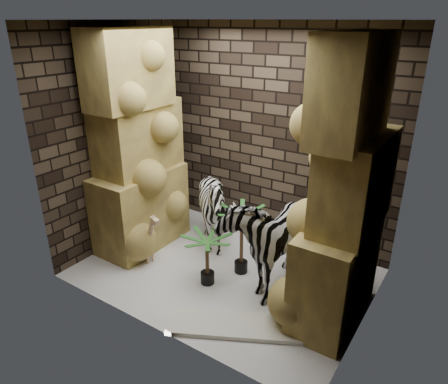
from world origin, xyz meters
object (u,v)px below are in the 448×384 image
Objects in this scene: zebra_left at (213,213)px; palm_front at (241,241)px; giraffe_toy at (144,234)px; surfboard at (246,326)px; zebra_right at (271,226)px; palm_back at (207,259)px.

zebra_left reaches higher than palm_front.
giraffe_toy is 1.31m from palm_front.
zebra_right is at bearing 75.26° from surfboard.
zebra_right is at bearing 7.75° from palm_front.
zebra_left is 0.71m from palm_front.
zebra_left is at bearing 166.45° from zebra_right.
palm_front reaches higher than surfboard.
giraffe_toy reaches higher than surfboard.
palm_back is (-0.22, -0.43, -0.12)m from palm_front.
surfboard is at bearing -77.19° from zebra_right.
palm_front is (0.64, -0.29, -0.09)m from zebra_left.
surfboard is at bearing -41.42° from zebra_left.
palm_back is at bearing -58.08° from zebra_left.
palm_front is 0.55× the size of surfboard.
zebra_right is 0.48m from palm_front.
zebra_left is at bearing 64.21° from giraffe_toy.
zebra_left is at bearing 108.95° from surfboard.
zebra_right is at bearing 39.20° from palm_back.
giraffe_toy is at bearing -162.33° from zebra_right.
zebra_left is 1.76m from surfboard.
palm_front is (-0.38, -0.05, -0.29)m from zebra_right.
palm_back is at bearing -140.99° from zebra_right.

